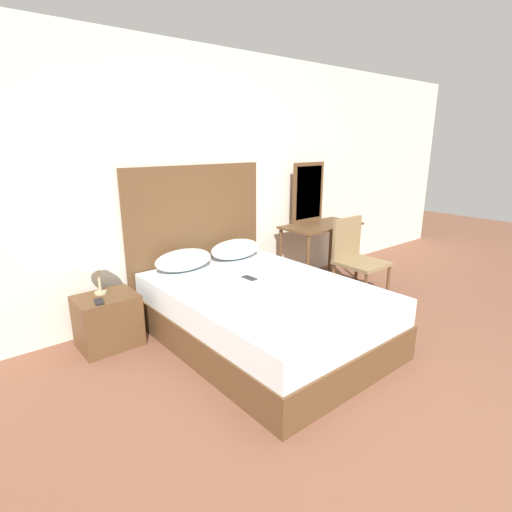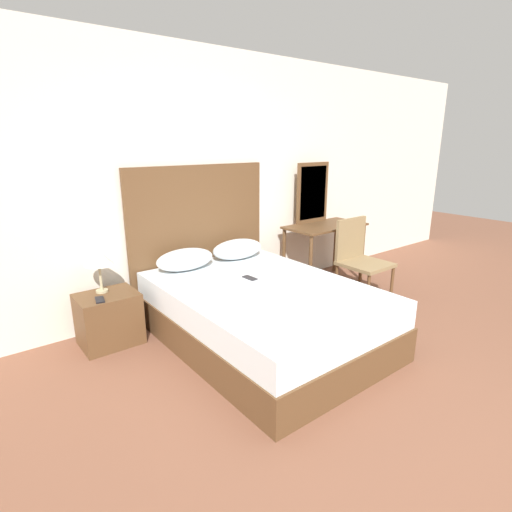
# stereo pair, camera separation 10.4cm
# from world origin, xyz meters

# --- Properties ---
(ground_plane) EXTENTS (16.00, 16.00, 0.00)m
(ground_plane) POSITION_xyz_m (0.00, 0.00, 0.00)
(ground_plane) COLOR brown
(wall_back) EXTENTS (10.00, 0.06, 2.70)m
(wall_back) POSITION_xyz_m (0.00, 2.81, 1.35)
(wall_back) COLOR silver
(wall_back) RESTS_ON ground_plane
(bed) EXTENTS (1.53, 2.13, 0.54)m
(bed) POSITION_xyz_m (0.08, 1.64, 0.27)
(bed) COLOR brown
(bed) RESTS_ON ground_plane
(headboard) EXTENTS (1.61, 0.05, 1.54)m
(headboard) POSITION_xyz_m (0.08, 2.74, 0.77)
(headboard) COLOR brown
(headboard) RESTS_ON ground_plane
(pillow_left) EXTENTS (0.60, 0.35, 0.21)m
(pillow_left) POSITION_xyz_m (-0.24, 2.49, 0.64)
(pillow_left) COLOR silver
(pillow_left) RESTS_ON bed
(pillow_right) EXTENTS (0.60, 0.35, 0.21)m
(pillow_right) POSITION_xyz_m (0.40, 2.49, 0.64)
(pillow_right) COLOR silver
(pillow_right) RESTS_ON bed
(phone_on_bed) EXTENTS (0.08, 0.15, 0.01)m
(phone_on_bed) POSITION_xyz_m (0.10, 1.87, 0.54)
(phone_on_bed) COLOR #232328
(phone_on_bed) RESTS_ON bed
(nightstand) EXTENTS (0.51, 0.41, 0.47)m
(nightstand) POSITION_xyz_m (-1.05, 2.46, 0.24)
(nightstand) COLOR brown
(nightstand) RESTS_ON ground_plane
(table_lamp) EXTENTS (0.25, 0.25, 0.38)m
(table_lamp) POSITION_xyz_m (-1.06, 2.54, 0.78)
(table_lamp) COLOR tan
(table_lamp) RESTS_ON nightstand
(phone_on_nightstand) EXTENTS (0.10, 0.16, 0.01)m
(phone_on_nightstand) POSITION_xyz_m (-1.13, 2.36, 0.48)
(phone_on_nightstand) COLOR black
(phone_on_nightstand) RESTS_ON nightstand
(vanity_desk) EXTENTS (1.04, 0.54, 0.76)m
(vanity_desk) POSITION_xyz_m (1.67, 2.38, 0.64)
(vanity_desk) COLOR brown
(vanity_desk) RESTS_ON ground_plane
(vanity_mirror) EXTENTS (0.53, 0.03, 0.75)m
(vanity_mirror) POSITION_xyz_m (1.67, 2.62, 1.14)
(vanity_mirror) COLOR brown
(vanity_mirror) RESTS_ON vanity_desk
(chair) EXTENTS (0.51, 0.51, 0.91)m
(chair) POSITION_xyz_m (1.66, 1.83, 0.50)
(chair) COLOR olive
(chair) RESTS_ON ground_plane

